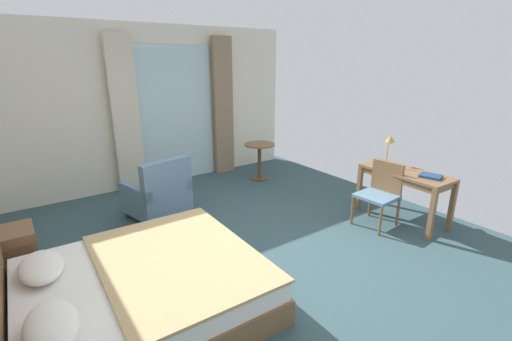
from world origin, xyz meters
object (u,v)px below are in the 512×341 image
Objects in this scene: bed at (135,290)px; armchair_by_window at (159,195)px; desk_chair at (380,190)px; nightstand at (10,256)px; writing_desk at (405,178)px; closed_book at (431,176)px; round_cafe_table at (260,154)px; desk_lamp at (390,143)px.

bed is 2.07m from armchair_by_window.
bed is 2.44× the size of desk_chair.
writing_desk is at bearing -18.23° from nightstand.
nightstand is 5.00m from closed_book.
armchair_by_window is (0.93, 1.85, 0.11)m from bed.
armchair_by_window reaches higher than writing_desk.
desk_chair is 3.11m from armchair_by_window.
armchair_by_window is (1.82, 0.56, 0.08)m from nightstand.
round_cafe_table is (3.12, 2.39, 0.26)m from bed.
writing_desk is 1.40× the size of desk_chair.
desk_lamp is (0.08, 0.36, 0.42)m from writing_desk.
desk_lamp is (4.69, -1.16, 0.77)m from nightstand.
armchair_by_window reaches higher than desk_chair.
desk_lamp is at bearing 28.35° from desk_chair.
writing_desk is 4.80× the size of closed_book.
round_cafe_table is at bearing 13.96° from armchair_by_window.
writing_desk is 0.56m from desk_lamp.
armchair_by_window is at bearing -166.04° from round_cafe_table.
closed_book is 3.04m from round_cafe_table.
desk_chair is (-0.38, 0.11, -0.14)m from writing_desk.
nightstand is (-0.89, 1.29, 0.03)m from bed.
closed_book is (0.02, -0.34, 0.11)m from writing_desk.
armchair_by_window reaches higher than round_cafe_table.
desk_chair is at bearing -2.08° from bed.
writing_desk is at bearing -36.66° from armchair_by_window.
armchair_by_window is at bearing 143.34° from writing_desk.
round_cafe_table is at bearing 15.41° from nightstand.
desk_lamp is 0.65× the size of round_cafe_table.
closed_book is (3.73, -0.57, 0.50)m from bed.
armchair_by_window is (-2.79, 2.08, -0.28)m from writing_desk.
bed reaches higher than armchair_by_window.
nightstand is at bearing -162.86° from armchair_by_window.
nightstand is at bearing 166.13° from desk_lamp.
closed_book is at bearing -78.26° from round_cafe_table.
nightstand is 2.13× the size of closed_book.
round_cafe_table is (2.19, 0.54, 0.15)m from armchair_by_window.
writing_desk reaches higher than nightstand.
armchair_by_window is at bearing 124.38° from closed_book.
desk_chair reaches higher than closed_book.
closed_book is 0.37× the size of round_cafe_table.
bed reaches higher than writing_desk.
desk_chair is at bearing -39.24° from armchair_by_window.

